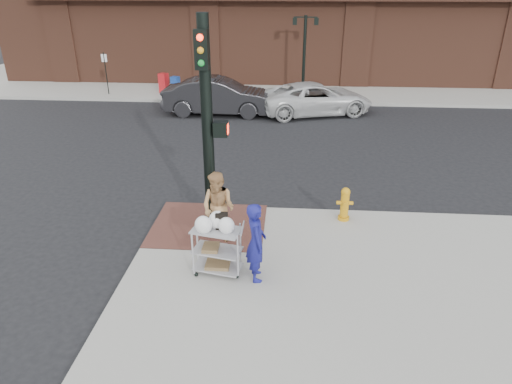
# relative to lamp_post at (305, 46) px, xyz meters

# --- Properties ---
(ground) EXTENTS (220.00, 220.00, 0.00)m
(ground) POSITION_rel_lamp_post_xyz_m (-2.00, -16.00, -2.62)
(ground) COLOR black
(ground) RESTS_ON ground
(sidewalk_far) EXTENTS (65.00, 36.00, 0.15)m
(sidewalk_far) POSITION_rel_lamp_post_xyz_m (10.50, 16.00, -2.54)
(sidewalk_far) COLOR #989690
(sidewalk_far) RESTS_ON ground
(brick_curb_ramp) EXTENTS (2.80, 2.40, 0.01)m
(brick_curb_ramp) POSITION_rel_lamp_post_xyz_m (-2.60, -15.10, -2.46)
(brick_curb_ramp) COLOR #552F28
(brick_curb_ramp) RESTS_ON sidewalk_near
(lamp_post) EXTENTS (1.32, 0.22, 4.00)m
(lamp_post) POSITION_rel_lamp_post_xyz_m (0.00, 0.00, 0.00)
(lamp_post) COLOR black
(lamp_post) RESTS_ON sidewalk_far
(parking_sign) EXTENTS (0.05, 0.05, 2.20)m
(parking_sign) POSITION_rel_lamp_post_xyz_m (-10.50, -1.00, -1.37)
(parking_sign) COLOR black
(parking_sign) RESTS_ON sidewalk_far
(traffic_signal_pole) EXTENTS (0.61, 0.51, 5.00)m
(traffic_signal_pole) POSITION_rel_lamp_post_xyz_m (-2.48, -15.23, 0.21)
(traffic_signal_pole) COLOR black
(traffic_signal_pole) RESTS_ON sidewalk_near
(woman_blue) EXTENTS (0.53, 0.69, 1.69)m
(woman_blue) POSITION_rel_lamp_post_xyz_m (-1.25, -17.22, -1.62)
(woman_blue) COLOR navy
(woman_blue) RESTS_ON sidewalk_near
(pedestrian_tan) EXTENTS (1.00, 0.90, 1.70)m
(pedestrian_tan) POSITION_rel_lamp_post_xyz_m (-2.23, -15.77, -1.62)
(pedestrian_tan) COLOR tan
(pedestrian_tan) RESTS_ON sidewalk_near
(sedan_dark) EXTENTS (5.16, 1.87, 1.69)m
(sedan_dark) POSITION_rel_lamp_post_xyz_m (-3.98, -4.08, -1.77)
(sedan_dark) COLOR black
(sedan_dark) RESTS_ON ground
(minivan_white) EXTENTS (5.73, 3.85, 1.46)m
(minivan_white) POSITION_rel_lamp_post_xyz_m (0.53, -3.70, -1.89)
(minivan_white) COLOR silver
(minivan_white) RESTS_ON ground
(utility_cart) EXTENTS (1.07, 0.74, 1.36)m
(utility_cart) POSITION_rel_lamp_post_xyz_m (-2.07, -17.07, -1.85)
(utility_cart) COLOR #97969B
(utility_cart) RESTS_ON sidewalk_near
(fire_hydrant) EXTENTS (0.42, 0.29, 0.89)m
(fire_hydrant) POSITION_rel_lamp_post_xyz_m (0.81, -14.53, -2.01)
(fire_hydrant) COLOR orange
(fire_hydrant) RESTS_ON sidewalk_near
(newsbox_red) EXTENTS (0.55, 0.53, 1.05)m
(newsbox_red) POSITION_rel_lamp_post_xyz_m (-7.56, -0.47, -1.94)
(newsbox_red) COLOR #B31419
(newsbox_red) RESTS_ON sidewalk_far
(newsbox_blue) EXTENTS (0.49, 0.47, 0.94)m
(newsbox_blue) POSITION_rel_lamp_post_xyz_m (-6.85, -0.76, -2.00)
(newsbox_blue) COLOR navy
(newsbox_blue) RESTS_ON sidewalk_far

